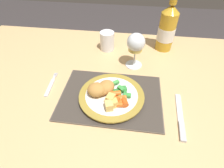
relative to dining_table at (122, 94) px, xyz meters
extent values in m
plane|color=#383333|center=(0.00, 0.00, -0.66)|extent=(6.00, 6.00, 0.00)
cube|color=tan|center=(0.00, 0.00, 0.07)|extent=(1.58, 0.81, 0.04)
cube|color=tan|center=(-0.74, 0.35, -0.30)|extent=(0.06, 0.06, 0.70)
cube|color=brown|center=(-0.04, -0.10, 0.09)|extent=(0.37, 0.26, 0.01)
cube|color=#3C352E|center=(-0.04, -0.10, 0.09)|extent=(0.36, 0.26, 0.00)
cylinder|color=white|center=(-0.03, -0.11, 0.10)|extent=(0.19, 0.19, 0.01)
cylinder|color=olive|center=(-0.03, -0.11, 0.11)|extent=(0.23, 0.23, 0.01)
cylinder|color=white|center=(-0.03, -0.11, 0.11)|extent=(0.19, 0.19, 0.00)
ellipsoid|color=#B77F3D|center=(-0.07, -0.11, 0.13)|extent=(0.08, 0.08, 0.03)
ellipsoid|color=#B77F3D|center=(-0.05, -0.09, 0.13)|extent=(0.07, 0.08, 0.04)
ellipsoid|color=#B77F3D|center=(-0.08, -0.11, 0.13)|extent=(0.07, 0.06, 0.04)
cube|color=#4CA84C|center=(0.00, -0.12, 0.11)|extent=(0.01, 0.02, 0.01)
cube|color=green|center=(0.00, -0.09, 0.12)|extent=(0.02, 0.02, 0.01)
cube|color=green|center=(0.02, -0.11, 0.12)|extent=(0.03, 0.02, 0.01)
cube|color=#4CA84C|center=(-0.02, -0.06, 0.12)|extent=(0.03, 0.03, 0.01)
cube|color=#338438|center=(-0.02, -0.10, 0.11)|extent=(0.03, 0.02, 0.01)
cube|color=#338438|center=(0.01, -0.07, 0.12)|extent=(0.02, 0.02, 0.01)
cube|color=#338438|center=(0.01, -0.09, 0.12)|extent=(0.03, 0.02, 0.01)
cube|color=green|center=(0.00, -0.09, 0.13)|extent=(0.03, 0.03, 0.01)
cube|color=#4CA84C|center=(0.00, -0.08, 0.11)|extent=(0.02, 0.02, 0.01)
cube|color=#338438|center=(0.01, -0.09, 0.12)|extent=(0.02, 0.02, 0.01)
cylinder|color=orange|center=(-0.01, -0.15, 0.12)|extent=(0.05, 0.03, 0.02)
cylinder|color=#CC5119|center=(0.02, -0.15, 0.12)|extent=(0.03, 0.04, 0.02)
cylinder|color=#CC5119|center=(-0.02, -0.14, 0.12)|extent=(0.05, 0.04, 0.02)
cylinder|color=orange|center=(-0.01, -0.16, 0.12)|extent=(0.05, 0.02, 0.02)
cylinder|color=orange|center=(0.00, -0.14, 0.12)|extent=(0.05, 0.03, 0.02)
cylinder|color=orange|center=(-0.02, -0.11, 0.12)|extent=(0.04, 0.03, 0.02)
cube|color=silver|center=(-0.28, -0.08, 0.09)|extent=(0.02, 0.10, 0.01)
cube|color=silver|center=(-0.28, -0.03, 0.09)|extent=(0.01, 0.02, 0.01)
cube|color=silver|center=(-0.28, -0.01, 0.09)|extent=(0.00, 0.02, 0.00)
cube|color=silver|center=(-0.28, -0.01, 0.09)|extent=(0.00, 0.02, 0.00)
cube|color=silver|center=(-0.29, -0.01, 0.09)|extent=(0.00, 0.02, 0.00)
cube|color=silver|center=(-0.29, -0.01, 0.09)|extent=(0.00, 0.02, 0.00)
cube|color=silver|center=(0.21, -0.12, 0.09)|extent=(0.03, 0.13, 0.00)
cube|color=#B2B2B7|center=(0.20, -0.21, 0.09)|extent=(0.02, 0.07, 0.01)
cylinder|color=silver|center=(0.04, 0.11, 0.09)|extent=(0.07, 0.07, 0.00)
cylinder|color=silver|center=(0.04, 0.11, 0.13)|extent=(0.01, 0.01, 0.07)
ellipsoid|color=silver|center=(0.04, 0.11, 0.20)|extent=(0.08, 0.08, 0.08)
cylinder|color=#EACC66|center=(0.04, 0.11, 0.18)|extent=(0.06, 0.06, 0.04)
cylinder|color=gold|center=(0.18, 0.27, 0.17)|extent=(0.08, 0.08, 0.18)
cone|color=gold|center=(0.18, 0.27, 0.28)|extent=(0.08, 0.08, 0.04)
cylinder|color=white|center=(0.18, 0.27, 0.17)|extent=(0.08, 0.08, 0.06)
cube|color=#DBB256|center=(-0.03, -0.14, 0.13)|extent=(0.03, 0.04, 0.03)
cube|color=#E5BC66|center=(-0.02, -0.16, 0.12)|extent=(0.02, 0.03, 0.03)
cube|color=#DBB256|center=(-0.02, -0.16, 0.12)|extent=(0.03, 0.03, 0.03)
cube|color=#E5BC66|center=(-0.03, -0.17, 0.12)|extent=(0.03, 0.04, 0.03)
cylinder|color=white|center=(-0.10, 0.23, 0.13)|extent=(0.07, 0.07, 0.09)
cylinder|color=gray|center=(-0.10, 0.23, 0.17)|extent=(0.06, 0.06, 0.01)
camera|label=1|loc=(0.03, -0.53, 0.56)|focal=28.00mm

